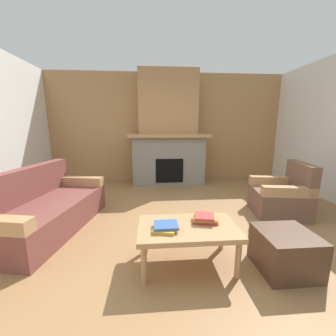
% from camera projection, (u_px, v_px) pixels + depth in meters
% --- Properties ---
extents(ground, '(9.00, 9.00, 0.00)m').
position_uv_depth(ground, '(184.00, 234.00, 2.82)').
color(ground, olive).
extents(wall_back_wood_panel, '(6.00, 0.12, 2.70)m').
position_uv_depth(wall_back_wood_panel, '(167.00, 128.00, 5.48)').
color(wall_back_wood_panel, '#A87A4C').
rests_on(wall_back_wood_panel, ground).
extents(fireplace, '(1.90, 0.82, 2.70)m').
position_uv_depth(fireplace, '(168.00, 136.00, 5.15)').
color(fireplace, gray).
rests_on(fireplace, ground).
extents(couch, '(1.17, 1.93, 0.85)m').
position_uv_depth(couch, '(45.00, 210.00, 2.91)').
color(couch, brown).
rests_on(couch, ground).
extents(armchair, '(0.88, 0.88, 0.85)m').
position_uv_depth(armchair, '(282.00, 197.00, 3.42)').
color(armchair, brown).
rests_on(armchair, ground).
extents(coffee_table, '(1.00, 0.60, 0.43)m').
position_uv_depth(coffee_table, '(188.00, 231.00, 2.15)').
color(coffee_table, tan).
rests_on(coffee_table, ground).
extents(ottoman, '(0.52, 0.52, 0.40)m').
position_uv_depth(ottoman, '(285.00, 251.00, 2.10)').
color(ottoman, '#4C3323').
rests_on(ottoman, ground).
extents(book_stack_near_edge, '(0.26, 0.25, 0.05)m').
position_uv_depth(book_stack_near_edge, '(165.00, 227.00, 2.06)').
color(book_stack_near_edge, gold).
rests_on(book_stack_near_edge, coffee_table).
extents(book_stack_center, '(0.29, 0.23, 0.08)m').
position_uv_depth(book_stack_center, '(205.00, 218.00, 2.22)').
color(book_stack_center, '#B23833').
rests_on(book_stack_center, coffee_table).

